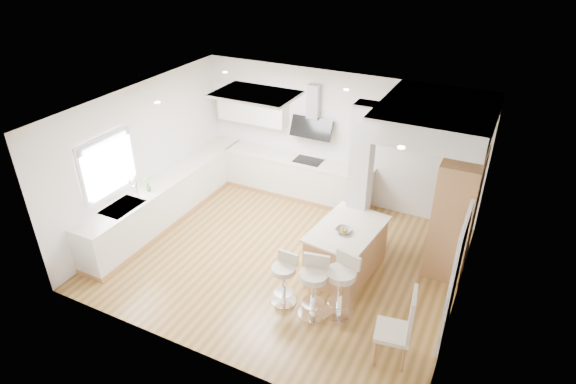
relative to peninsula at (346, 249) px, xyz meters
The scene contains 18 objects.
ground 1.24m from the peninsula, behind, with size 6.00×6.00×0.00m, color #A5793D.
ceiling 1.24m from the peninsula, behind, with size 6.00×5.00×0.02m, color white.
wall_back 2.77m from the peninsula, 116.00° to the left, with size 6.00×0.04×2.80m, color silver.
wall_left 4.25m from the peninsula, behind, with size 0.04×5.00×2.80m, color silver.
wall_right 2.09m from the peninsula, ahead, with size 0.04×5.00×2.80m, color silver.
skylight 3.05m from the peninsula, 167.11° to the left, with size 4.10×2.10×0.06m.
window_left 4.41m from the peninsula, 165.53° to the right, with size 0.06×1.28×1.07m.
doorway_right 2.06m from the peninsula, 22.48° to the right, with size 0.05×1.00×2.10m.
counter_left 3.84m from the peninsula, behind, with size 0.63×4.50×1.35m.
counter_back 2.93m from the peninsula, 134.87° to the left, with size 3.62×0.63×2.50m.
pillar 1.24m from the peninsula, 96.66° to the left, with size 0.35×0.35×2.80m.
soffit 2.66m from the peninsula, 52.38° to the left, with size 1.78×2.20×0.40m.
oven_column 1.96m from the peninsula, 34.91° to the left, with size 0.63×1.21×2.10m.
peninsula is the anchor object (origin of this frame).
bar_stool_a 1.31m from the peninsula, 116.98° to the right, with size 0.42×0.42×0.89m.
bar_stool_b 1.22m from the peninsula, 93.29° to the right, with size 0.54×0.54×1.03m.
bar_stool_c 1.07m from the peninsula, 73.74° to the right, with size 0.57×0.57×1.06m.
dining_chair 2.05m from the peninsula, 48.63° to the right, with size 0.54×0.54×1.21m.
Camera 1 is at (3.22, -6.26, 5.33)m, focal length 30.00 mm.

